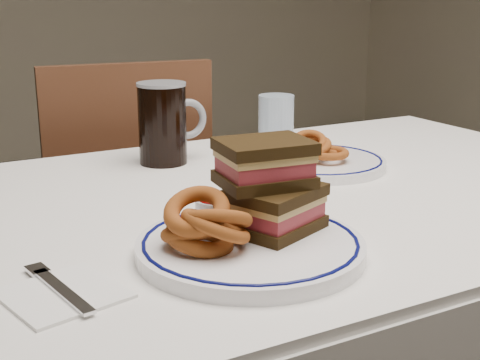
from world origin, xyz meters
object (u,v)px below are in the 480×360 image
beer_mug (164,122)px  reuben_sandwich (270,186)px  chair_far (123,214)px  far_plate (319,162)px  main_plate (250,246)px

beer_mug → reuben_sandwich: bearing=-95.2°
chair_far → far_plate: (0.19, -0.63, 0.26)m
far_plate → beer_mug: bearing=144.5°
chair_far → reuben_sandwich: chair_far is taller
chair_far → main_plate: (-0.15, -0.95, 0.27)m
main_plate → reuben_sandwich: (0.04, 0.03, 0.07)m
reuben_sandwich → beer_mug: bearing=84.8°
chair_far → main_plate: 1.00m
reuben_sandwich → far_plate: (0.29, 0.29, -0.07)m
chair_far → beer_mug: size_ratio=5.74×
reuben_sandwich → main_plate: bearing=-150.4°
main_plate → reuben_sandwich: size_ratio=2.03×
chair_far → main_plate: bearing=-98.7°
main_plate → beer_mug: (0.09, 0.50, 0.07)m
beer_mug → far_plate: 0.31m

